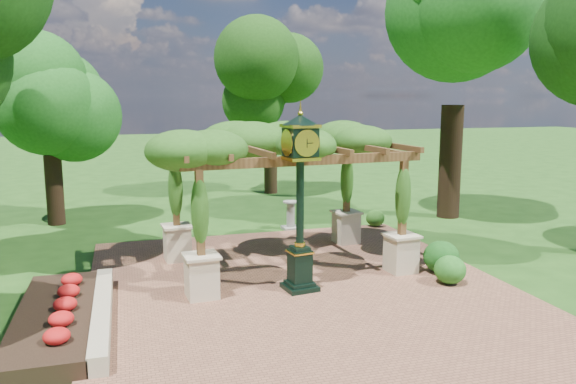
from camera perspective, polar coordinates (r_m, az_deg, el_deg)
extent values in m
plane|color=#1E4714|center=(12.73, 3.25, -11.67)|extent=(120.00, 120.00, 0.00)
cube|color=brown|center=(13.60, 1.81, -10.13)|extent=(10.00, 12.00, 0.04)
cube|color=#C6B793|center=(12.48, -18.35, -11.63)|extent=(0.35, 5.00, 0.40)
cube|color=red|center=(12.56, -22.54, -11.84)|extent=(1.50, 5.00, 0.36)
cube|color=black|center=(13.72, 1.20, -9.62)|extent=(0.85, 0.85, 0.11)
cube|color=black|center=(13.56, 1.21, -7.61)|extent=(0.53, 0.53, 0.84)
cube|color=gold|center=(13.45, 1.21, -6.09)|extent=(0.59, 0.59, 0.04)
cylinder|color=black|center=(13.17, 1.23, -1.00)|extent=(0.21, 0.21, 2.15)
cube|color=black|center=(12.98, 1.26, 5.09)|extent=(0.74, 0.74, 0.65)
cylinder|color=beige|center=(12.68, 1.92, 4.98)|extent=(0.56, 0.11, 0.56)
cone|color=black|center=(12.95, 1.26, 7.36)|extent=(0.95, 0.95, 0.23)
sphere|color=gold|center=(12.95, 1.27, 7.97)|extent=(0.13, 0.13, 0.13)
cube|color=beige|center=(13.23, -8.76, -8.52)|extent=(0.75, 0.75, 0.96)
cube|color=brown|center=(12.84, -8.94, -2.06)|extent=(0.18, 0.18, 1.98)
cube|color=beige|center=(15.21, 11.41, -6.18)|extent=(0.75, 0.75, 0.96)
cube|color=brown|center=(14.87, 11.61, -0.53)|extent=(0.18, 0.18, 1.98)
cube|color=beige|center=(16.26, -11.19, -5.14)|extent=(0.75, 0.75, 0.96)
cube|color=brown|center=(15.94, -11.36, 0.16)|extent=(0.18, 0.18, 1.98)
cube|color=beige|center=(17.90, 5.92, -3.63)|extent=(0.75, 0.75, 0.96)
cube|color=brown|center=(17.61, 6.01, 1.20)|extent=(0.18, 0.18, 1.98)
cube|color=brown|center=(13.47, 2.13, 3.22)|extent=(6.18, 0.65, 0.23)
cube|color=brown|center=(16.45, -2.27, 4.41)|extent=(6.18, 0.65, 0.23)
ellipsoid|color=#265217|center=(14.92, -0.29, 4.98)|extent=(6.48, 4.33, 1.07)
cube|color=gray|center=(19.80, 0.26, -3.67)|extent=(0.59, 0.59, 0.10)
cylinder|color=gray|center=(19.70, 0.26, -2.38)|extent=(0.30, 0.30, 0.91)
cylinder|color=gray|center=(19.60, 0.26, -1.01)|extent=(0.56, 0.56, 0.05)
ellipsoid|color=#22621C|center=(14.59, 16.13, -7.59)|extent=(0.80, 0.80, 0.70)
ellipsoid|color=#154914|center=(15.39, 15.30, -6.38)|extent=(1.06, 1.06, 0.84)
ellipsoid|color=#295819|center=(20.28, 8.86, -2.63)|extent=(0.84, 0.84, 0.59)
cylinder|color=black|center=(22.06, -22.62, 0.20)|extent=(0.62, 0.62, 2.54)
ellipsoid|color=#1A5217|center=(21.80, -23.19, 8.73)|extent=(3.41, 3.41, 4.02)
cylinder|color=#302113|center=(27.02, -1.77, 2.94)|extent=(0.63, 0.63, 2.89)
ellipsoid|color=#183D0F|center=(26.84, -1.81, 10.87)|extent=(3.75, 3.75, 4.56)
cylinder|color=black|center=(22.38, 16.16, 2.97)|extent=(0.84, 0.84, 4.31)
ellipsoid|color=#1D5E1A|center=(22.45, 16.85, 17.19)|extent=(5.02, 5.02, 6.80)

